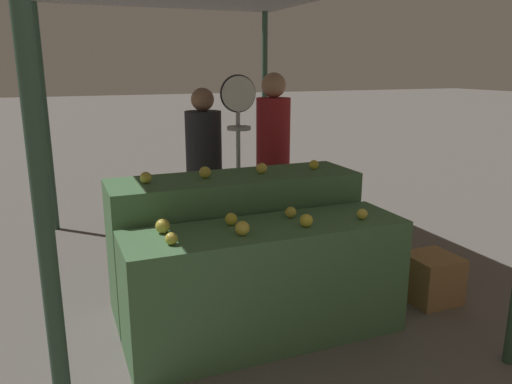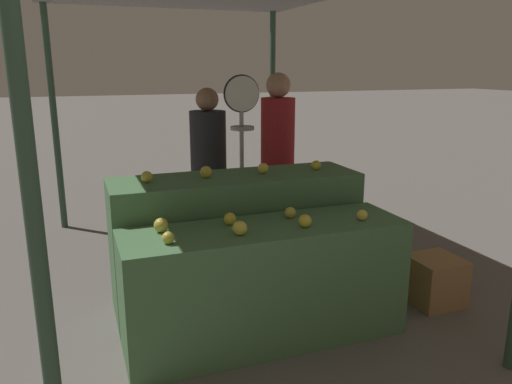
{
  "view_description": "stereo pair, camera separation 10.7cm",
  "coord_description": "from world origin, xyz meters",
  "px_view_note": "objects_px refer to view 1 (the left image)",
  "views": [
    {
      "loc": [
        -1.21,
        -2.77,
        1.78
      ],
      "look_at": [
        0.04,
        0.3,
        0.94
      ],
      "focal_mm": 35.0,
      "sensor_mm": 36.0,
      "label": 1
    },
    {
      "loc": [
        -1.11,
        -2.8,
        1.78
      ],
      "look_at": [
        0.04,
        0.3,
        0.94
      ],
      "focal_mm": 35.0,
      "sensor_mm": 36.0,
      "label": 2
    }
  ],
  "objects_px": {
    "person_customer_left": "(204,161)",
    "wooden_crate_side": "(431,278)",
    "person_vendor_at_scale": "(273,150)",
    "produce_scale": "(239,129)"
  },
  "relations": [
    {
      "from": "produce_scale",
      "to": "person_vendor_at_scale",
      "type": "relative_size",
      "value": 0.99
    },
    {
      "from": "produce_scale",
      "to": "person_customer_left",
      "type": "xyz_separation_m",
      "value": [
        -0.18,
        0.45,
        -0.34
      ]
    },
    {
      "from": "person_vendor_at_scale",
      "to": "person_customer_left",
      "type": "relative_size",
      "value": 1.08
    },
    {
      "from": "wooden_crate_side",
      "to": "produce_scale",
      "type": "bearing_deg",
      "value": 135.18
    },
    {
      "from": "person_vendor_at_scale",
      "to": "person_customer_left",
      "type": "height_order",
      "value": "person_vendor_at_scale"
    },
    {
      "from": "person_customer_left",
      "to": "wooden_crate_side",
      "type": "xyz_separation_m",
      "value": [
        1.34,
        -1.6,
        -0.74
      ]
    },
    {
      "from": "produce_scale",
      "to": "person_customer_left",
      "type": "bearing_deg",
      "value": 111.43
    },
    {
      "from": "person_vendor_at_scale",
      "to": "person_customer_left",
      "type": "xyz_separation_m",
      "value": [
        -0.62,
        0.18,
        -0.09
      ]
    },
    {
      "from": "person_vendor_at_scale",
      "to": "wooden_crate_side",
      "type": "height_order",
      "value": "person_vendor_at_scale"
    },
    {
      "from": "produce_scale",
      "to": "wooden_crate_side",
      "type": "bearing_deg",
      "value": -44.82
    }
  ]
}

